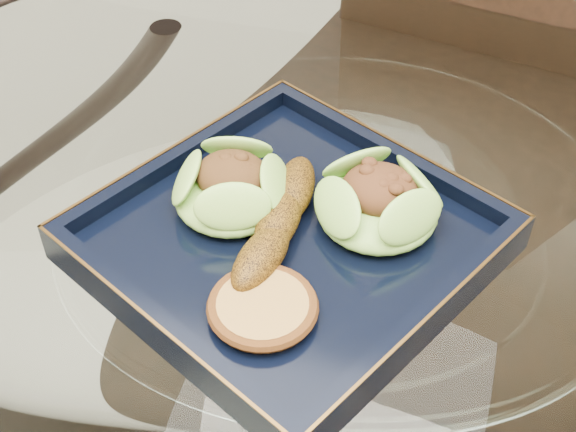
% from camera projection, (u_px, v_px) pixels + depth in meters
% --- Properties ---
extents(dining_table, '(1.13, 1.13, 0.77)m').
position_uv_depth(dining_table, '(331.00, 376.00, 0.75)').
color(dining_table, white).
rests_on(dining_table, ground).
extents(dining_chair, '(0.50, 0.50, 1.02)m').
position_uv_depth(dining_chair, '(461.00, 198.00, 0.96)').
color(dining_chair, black).
rests_on(dining_chair, ground).
extents(navy_plate, '(0.36, 0.36, 0.02)m').
position_uv_depth(navy_plate, '(288.00, 244.00, 0.63)').
color(navy_plate, black).
rests_on(navy_plate, dining_table).
extents(lettuce_wrap_left, '(0.10, 0.10, 0.03)m').
position_uv_depth(lettuce_wrap_left, '(232.00, 190.00, 0.63)').
color(lettuce_wrap_left, '#66A12E').
rests_on(lettuce_wrap_left, navy_plate).
extents(lettuce_wrap_right, '(0.12, 0.12, 0.03)m').
position_uv_depth(lettuce_wrap_right, '(378.00, 205.00, 0.62)').
color(lettuce_wrap_right, '#5AA22F').
rests_on(lettuce_wrap_right, navy_plate).
extents(roasted_plantain, '(0.03, 0.15, 0.03)m').
position_uv_depth(roasted_plantain, '(279.00, 221.00, 0.61)').
color(roasted_plantain, '#603C0A').
rests_on(roasted_plantain, navy_plate).
extents(crumb_patty, '(0.08, 0.08, 0.01)m').
position_uv_depth(crumb_patty, '(263.00, 308.00, 0.56)').
color(crumb_patty, '#AC7F39').
rests_on(crumb_patty, navy_plate).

